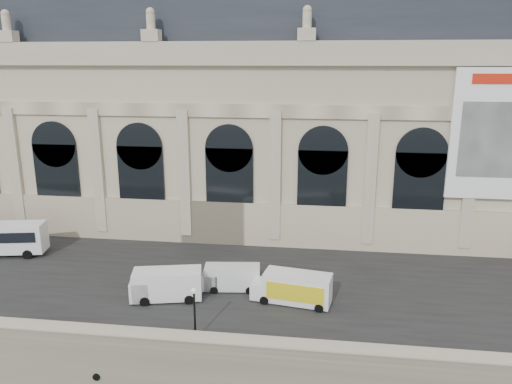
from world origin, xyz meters
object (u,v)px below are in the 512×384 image
(lamp_right, at_px, (195,314))
(van_c, at_px, (163,285))
(van_b, at_px, (229,278))
(box_truck, at_px, (293,288))

(lamp_right, bearing_deg, van_c, 126.12)
(van_b, xyz_separation_m, van_c, (-5.26, -2.66, 0.21))
(van_b, height_order, van_c, van_c)
(van_b, height_order, lamp_right, lamp_right)
(van_b, bearing_deg, box_truck, -16.85)
(van_c, bearing_deg, box_truck, 4.45)
(van_b, bearing_deg, van_c, -153.20)
(box_truck, xyz_separation_m, lamp_right, (-6.81, -6.83, 0.72))
(box_truck, relative_size, lamp_right, 1.67)
(van_b, distance_m, box_truck, 6.17)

